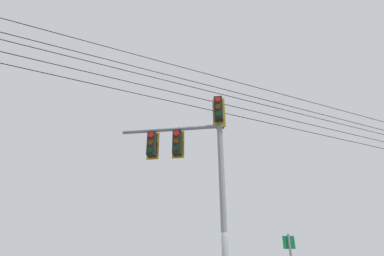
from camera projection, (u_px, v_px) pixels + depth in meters
name	position (u px, v px, depth m)	size (l,w,h in m)	color
signal_mast_assembly	(200.00, 153.00, 10.63)	(3.69, 1.94, 7.22)	gray
overhead_wire_span	(241.00, 100.00, 11.91)	(13.00, 18.57, 1.61)	black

